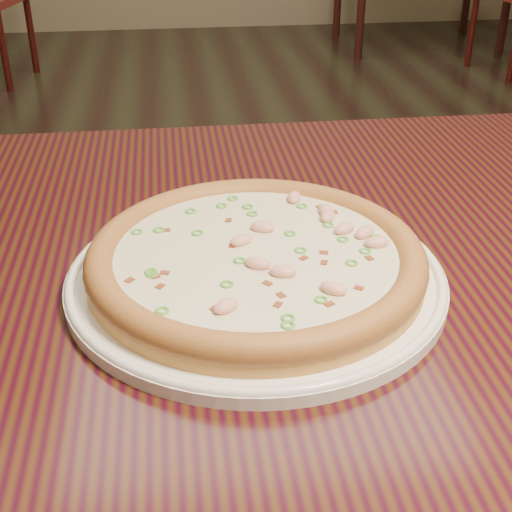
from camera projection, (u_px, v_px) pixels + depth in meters
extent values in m
cube|color=black|center=(364.00, 267.00, 0.74)|extent=(1.20, 0.80, 0.04)
cylinder|color=white|center=(256.00, 278.00, 0.67)|extent=(0.36, 0.36, 0.01)
torus|color=white|center=(256.00, 273.00, 0.67)|extent=(0.35, 0.35, 0.01)
cylinder|color=tan|center=(256.00, 264.00, 0.67)|extent=(0.31, 0.31, 0.02)
torus|color=#AB733F|center=(256.00, 256.00, 0.66)|extent=(0.32, 0.32, 0.03)
cylinder|color=beige|center=(256.00, 254.00, 0.66)|extent=(0.27, 0.27, 0.00)
ellipsoid|color=#F2B29E|center=(344.00, 228.00, 0.69)|extent=(0.03, 0.02, 0.01)
ellipsoid|color=#F2B29E|center=(365.00, 232.00, 0.69)|extent=(0.03, 0.03, 0.01)
ellipsoid|color=#F2B29E|center=(328.00, 216.00, 0.72)|extent=(0.02, 0.03, 0.01)
ellipsoid|color=#F2B29E|center=(377.00, 242.00, 0.67)|extent=(0.02, 0.01, 0.01)
ellipsoid|color=#F2B29E|center=(294.00, 197.00, 0.76)|extent=(0.02, 0.03, 0.01)
ellipsoid|color=#F2B29E|center=(242.00, 240.00, 0.67)|extent=(0.03, 0.02, 0.01)
ellipsoid|color=#F2B29E|center=(283.00, 271.00, 0.62)|extent=(0.03, 0.02, 0.01)
ellipsoid|color=#F2B29E|center=(326.00, 211.00, 0.73)|extent=(0.01, 0.02, 0.01)
ellipsoid|color=#F2B29E|center=(334.00, 288.00, 0.60)|extent=(0.03, 0.03, 0.01)
ellipsoid|color=#F2B29E|center=(263.00, 227.00, 0.70)|extent=(0.03, 0.02, 0.01)
ellipsoid|color=#F2B29E|center=(226.00, 306.00, 0.57)|extent=(0.03, 0.03, 0.01)
ellipsoid|color=#F2B29E|center=(258.00, 263.00, 0.63)|extent=(0.03, 0.02, 0.01)
cube|color=maroon|center=(278.00, 306.00, 0.58)|extent=(0.01, 0.01, 0.00)
cube|color=maroon|center=(232.00, 247.00, 0.67)|extent=(0.01, 0.01, 0.00)
cube|color=maroon|center=(320.00, 207.00, 0.74)|extent=(0.01, 0.01, 0.00)
cube|color=maroon|center=(165.00, 274.00, 0.63)|extent=(0.01, 0.01, 0.00)
cube|color=maroon|center=(329.00, 305.00, 0.58)|extent=(0.01, 0.01, 0.00)
cube|color=maroon|center=(215.00, 310.00, 0.58)|extent=(0.01, 0.01, 0.00)
cube|color=maroon|center=(160.00, 287.00, 0.61)|extent=(0.01, 0.01, 0.00)
cube|color=maroon|center=(304.00, 259.00, 0.65)|extent=(0.01, 0.01, 0.00)
cube|color=maroon|center=(281.00, 296.00, 0.60)|extent=(0.01, 0.01, 0.00)
cube|color=maroon|center=(369.00, 259.00, 0.65)|extent=(0.01, 0.01, 0.00)
cube|color=maroon|center=(324.00, 253.00, 0.66)|extent=(0.01, 0.01, 0.00)
cube|color=maroon|center=(359.00, 289.00, 0.60)|extent=(0.01, 0.01, 0.00)
cube|color=maroon|center=(231.00, 307.00, 0.58)|extent=(0.01, 0.01, 0.00)
cube|color=maroon|center=(334.00, 213.00, 0.73)|extent=(0.01, 0.01, 0.00)
cube|color=maroon|center=(130.00, 281.00, 0.62)|extent=(0.01, 0.01, 0.00)
cube|color=maroon|center=(155.00, 277.00, 0.62)|extent=(0.01, 0.01, 0.00)
cube|color=maroon|center=(267.00, 284.00, 0.61)|extent=(0.01, 0.01, 0.00)
cube|color=maroon|center=(324.00, 263.00, 0.64)|extent=(0.01, 0.01, 0.00)
cube|color=maroon|center=(166.00, 231.00, 0.70)|extent=(0.01, 0.01, 0.00)
cube|color=maroon|center=(229.00, 221.00, 0.72)|extent=(0.01, 0.01, 0.00)
torus|color=green|center=(252.00, 214.00, 0.73)|extent=(0.02, 0.02, 0.00)
torus|color=green|center=(262.00, 227.00, 0.70)|extent=(0.01, 0.01, 0.00)
torus|color=green|center=(290.00, 234.00, 0.69)|extent=(0.02, 0.02, 0.00)
torus|color=green|center=(222.00, 206.00, 0.74)|extent=(0.02, 0.02, 0.00)
torus|color=green|center=(191.00, 211.00, 0.73)|extent=(0.02, 0.02, 0.00)
torus|color=green|center=(152.00, 274.00, 0.62)|extent=(0.01, 0.01, 0.00)
torus|color=green|center=(365.00, 251.00, 0.66)|extent=(0.01, 0.01, 0.00)
torus|color=green|center=(376.00, 238.00, 0.68)|extent=(0.02, 0.02, 0.00)
torus|color=green|center=(288.00, 318.00, 0.57)|extent=(0.02, 0.02, 0.00)
torus|color=green|center=(352.00, 263.00, 0.64)|extent=(0.01, 0.01, 0.00)
torus|color=green|center=(227.00, 284.00, 0.61)|extent=(0.02, 0.02, 0.00)
torus|color=green|center=(159.00, 230.00, 0.70)|extent=(0.01, 0.01, 0.00)
torus|color=green|center=(302.00, 206.00, 0.74)|extent=(0.01, 0.01, 0.00)
torus|color=green|center=(233.00, 199.00, 0.76)|extent=(0.02, 0.02, 0.00)
torus|color=green|center=(328.00, 225.00, 0.71)|extent=(0.01, 0.01, 0.00)
torus|color=green|center=(321.00, 300.00, 0.59)|extent=(0.02, 0.02, 0.00)
torus|color=green|center=(239.00, 261.00, 0.64)|extent=(0.02, 0.02, 0.00)
torus|color=green|center=(137.00, 232.00, 0.69)|extent=(0.02, 0.02, 0.00)
torus|color=green|center=(343.00, 240.00, 0.68)|extent=(0.01, 0.01, 0.00)
torus|color=green|center=(162.00, 311.00, 0.57)|extent=(0.01, 0.01, 0.00)
torus|color=green|center=(288.00, 325.00, 0.56)|extent=(0.01, 0.01, 0.00)
torus|color=green|center=(301.00, 250.00, 0.66)|extent=(0.01, 0.01, 0.00)
torus|color=green|center=(248.00, 207.00, 0.74)|extent=(0.02, 0.02, 0.00)
torus|color=green|center=(151.00, 272.00, 0.63)|extent=(0.01, 0.01, 0.00)
torus|color=green|center=(197.00, 233.00, 0.69)|extent=(0.02, 0.02, 0.00)
cylinder|color=#581A11|center=(31.00, 36.00, 3.98)|extent=(0.04, 0.04, 0.41)
cylinder|color=#581A11|center=(4.00, 51.00, 3.67)|extent=(0.04, 0.04, 0.41)
cylinder|color=#581A11|center=(472.00, 31.00, 4.10)|extent=(0.04, 0.04, 0.41)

